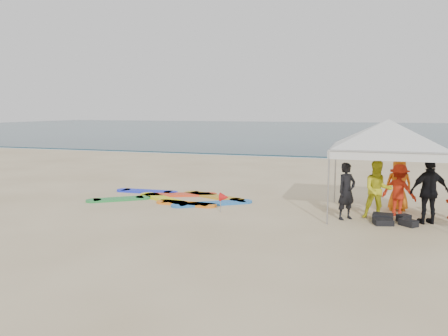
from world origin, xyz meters
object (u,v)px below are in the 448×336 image
person_yellow (378,190)px  person_orange_b (399,185)px  person_black_b (429,191)px  canopy_tent (389,120)px  surfboard_spread (176,198)px  person_orange_a (399,190)px  person_black_a (346,191)px  marker_pennant (224,197)px

person_yellow → person_orange_b: size_ratio=1.03×
person_yellow → person_black_b: person_black_b is taller
canopy_tent → surfboard_spread: size_ratio=0.82×
person_orange_a → canopy_tent: (-0.40, -0.09, 2.13)m
surfboard_spread → person_yellow: bearing=-7.1°
person_orange_a → person_black_a: bearing=54.9°
person_black_b → marker_pennant: size_ratio=2.92×
person_orange_b → surfboard_spread: (-7.52, -0.48, -0.81)m
person_yellow → person_orange_a: (0.62, 0.55, -0.07)m
person_black_b → marker_pennant: (-5.90, -0.50, -0.44)m
person_black_a → surfboard_spread: person_black_a is taller
person_orange_a → person_black_b: 1.03m
marker_pennant → surfboard_spread: marker_pennant is taller
person_orange_b → surfboard_spread: size_ratio=0.31×
person_black_a → person_yellow: size_ratio=0.97×
person_black_b → person_orange_b: 1.65m
person_orange_a → person_black_b: bearing=160.5°
surfboard_spread → person_orange_a: bearing=-2.3°
person_black_a → person_orange_a: size_ratio=1.06×
person_orange_a → marker_pennant: 5.31m
person_black_b → canopy_tent: size_ratio=0.42×
person_black_a → person_black_b: size_ratio=0.90×
person_black_a → person_orange_b: person_orange_b is taller
person_yellow → marker_pennant: bearing=179.4°
marker_pennant → surfboard_spread: bearing=146.9°
person_yellow → marker_pennant: size_ratio=2.72×
person_black_b → surfboard_spread: bearing=-28.0°
surfboard_spread → marker_pennant: bearing=-33.1°
person_orange_a → surfboard_spread: (-7.48, 0.30, -0.76)m
person_black_a → person_yellow: 0.94m
canopy_tent → marker_pennant: (-4.76, -1.12, -2.43)m
person_orange_a → person_black_b: person_black_b is taller
person_yellow → person_black_b: size_ratio=0.93×
person_yellow → person_orange_b: person_yellow is taller
marker_pennant → canopy_tent: bearing=13.2°
person_orange_a → surfboard_spread: 7.52m
surfboard_spread → person_black_b: bearing=-7.0°
person_orange_b → person_black_a: bearing=36.2°
marker_pennant → person_orange_a: bearing=13.2°
person_black_b → marker_pennant: 5.94m
person_orange_a → canopy_tent: canopy_tent is taller
person_orange_a → person_black_b: (0.74, -0.71, 0.14)m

